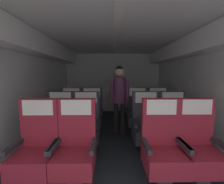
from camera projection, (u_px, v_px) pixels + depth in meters
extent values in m
cube|color=#23282D|center=(116.00, 143.00, 3.13)|extent=(3.78, 5.80, 0.02)
cube|color=silver|center=(26.00, 90.00, 2.98)|extent=(0.08, 5.40, 2.22)
cube|color=silver|center=(204.00, 90.00, 3.02)|extent=(0.08, 5.40, 2.22)
cube|color=silver|center=(116.00, 33.00, 2.87)|extent=(3.66, 5.40, 0.06)
cube|color=silver|center=(113.00, 83.00, 5.70)|extent=(3.66, 0.06, 2.22)
cube|color=white|center=(35.00, 44.00, 2.88)|extent=(0.38, 5.19, 0.36)
cube|color=white|center=(195.00, 45.00, 2.92)|extent=(0.38, 5.19, 0.36)
cube|color=white|center=(116.00, 35.00, 2.88)|extent=(0.12, 4.86, 0.02)
cylinder|color=white|center=(221.00, 91.00, 2.48)|extent=(0.01, 0.26, 0.26)
cylinder|color=white|center=(188.00, 86.00, 3.55)|extent=(0.01, 0.26, 0.26)
cylinder|color=white|center=(170.00, 83.00, 4.63)|extent=(0.01, 0.26, 0.26)
cube|color=#38383D|center=(36.00, 179.00, 1.88)|extent=(0.18, 0.18, 0.23)
cube|color=maroon|center=(35.00, 161.00, 1.85)|extent=(0.49, 0.49, 0.23)
cube|color=maroon|center=(40.00, 122.00, 2.00)|extent=(0.49, 0.09, 0.64)
cube|color=#28282D|center=(53.00, 146.00, 1.83)|extent=(0.05, 0.41, 0.06)
cube|color=#28282D|center=(14.00, 146.00, 1.82)|extent=(0.05, 0.41, 0.06)
cube|color=silver|center=(38.00, 108.00, 1.92)|extent=(0.39, 0.01, 0.20)
cube|color=#38383D|center=(75.00, 178.00, 1.89)|extent=(0.18, 0.18, 0.23)
cube|color=maroon|center=(75.00, 161.00, 1.86)|extent=(0.49, 0.49, 0.23)
cube|color=maroon|center=(77.00, 122.00, 2.01)|extent=(0.49, 0.09, 0.64)
cube|color=#28282D|center=(93.00, 145.00, 1.84)|extent=(0.05, 0.41, 0.06)
cube|color=#28282D|center=(55.00, 145.00, 1.84)|extent=(0.05, 0.41, 0.06)
cube|color=silver|center=(76.00, 108.00, 1.94)|extent=(0.39, 0.01, 0.20)
cube|color=#38383D|center=(200.00, 176.00, 1.92)|extent=(0.18, 0.18, 0.23)
cube|color=maroon|center=(201.00, 160.00, 1.89)|extent=(0.49, 0.49, 0.23)
cube|color=maroon|center=(194.00, 121.00, 2.04)|extent=(0.49, 0.09, 0.64)
cube|color=#28282D|center=(221.00, 144.00, 1.87)|extent=(0.05, 0.41, 0.06)
cube|color=#28282D|center=(183.00, 144.00, 1.86)|extent=(0.05, 0.41, 0.06)
cube|color=silver|center=(197.00, 107.00, 1.96)|extent=(0.39, 0.01, 0.20)
cube|color=#38383D|center=(163.00, 177.00, 1.91)|extent=(0.18, 0.18, 0.23)
cube|color=maroon|center=(164.00, 160.00, 1.88)|extent=(0.49, 0.49, 0.23)
cube|color=maroon|center=(160.00, 122.00, 2.03)|extent=(0.49, 0.09, 0.64)
cube|color=#28282D|center=(183.00, 144.00, 1.86)|extent=(0.05, 0.41, 0.06)
cube|color=#28282D|center=(146.00, 145.00, 1.85)|extent=(0.05, 0.41, 0.06)
cube|color=silver|center=(162.00, 107.00, 1.95)|extent=(0.39, 0.01, 0.20)
cube|color=#38383D|center=(59.00, 146.00, 2.72)|extent=(0.18, 0.18, 0.23)
cube|color=#33333D|center=(59.00, 134.00, 2.69)|extent=(0.49, 0.49, 0.23)
cube|color=#33333D|center=(62.00, 108.00, 2.84)|extent=(0.49, 0.09, 0.64)
cube|color=#28282D|center=(72.00, 123.00, 2.67)|extent=(0.05, 0.41, 0.06)
cube|color=#28282D|center=(45.00, 123.00, 2.66)|extent=(0.05, 0.41, 0.06)
cube|color=silver|center=(60.00, 98.00, 2.77)|extent=(0.39, 0.01, 0.20)
cube|color=#38383D|center=(86.00, 146.00, 2.71)|extent=(0.18, 0.18, 0.23)
cube|color=#33333D|center=(85.00, 134.00, 2.69)|extent=(0.49, 0.49, 0.23)
cube|color=#33333D|center=(87.00, 108.00, 2.83)|extent=(0.49, 0.09, 0.64)
cube|color=#28282D|center=(98.00, 123.00, 2.67)|extent=(0.05, 0.41, 0.06)
cube|color=#28282D|center=(72.00, 123.00, 2.66)|extent=(0.05, 0.41, 0.06)
cube|color=silver|center=(86.00, 98.00, 2.76)|extent=(0.39, 0.01, 0.20)
cube|color=#38383D|center=(174.00, 146.00, 2.73)|extent=(0.18, 0.18, 0.23)
cube|color=#33333D|center=(174.00, 134.00, 2.70)|extent=(0.49, 0.49, 0.23)
cube|color=#33333D|center=(171.00, 108.00, 2.85)|extent=(0.49, 0.09, 0.64)
cube|color=#28282D|center=(188.00, 123.00, 2.68)|extent=(0.05, 0.41, 0.06)
cube|color=#28282D|center=(162.00, 123.00, 2.67)|extent=(0.05, 0.41, 0.06)
cube|color=silver|center=(173.00, 98.00, 2.78)|extent=(0.39, 0.01, 0.20)
cube|color=#38383D|center=(147.00, 146.00, 2.73)|extent=(0.18, 0.18, 0.23)
cube|color=#33333D|center=(147.00, 134.00, 2.71)|extent=(0.49, 0.49, 0.23)
cube|color=#33333D|center=(145.00, 108.00, 2.85)|extent=(0.49, 0.09, 0.64)
cube|color=#28282D|center=(160.00, 123.00, 2.68)|extent=(0.05, 0.41, 0.06)
cube|color=#28282D|center=(134.00, 123.00, 2.68)|extent=(0.05, 0.41, 0.06)
cube|color=silver|center=(146.00, 97.00, 2.78)|extent=(0.39, 0.01, 0.20)
cube|color=#38383D|center=(71.00, 130.00, 3.54)|extent=(0.18, 0.18, 0.23)
cube|color=#33333D|center=(70.00, 120.00, 3.51)|extent=(0.49, 0.49, 0.23)
cube|color=#33333D|center=(72.00, 101.00, 3.66)|extent=(0.49, 0.09, 0.64)
cube|color=#28282D|center=(80.00, 112.00, 3.49)|extent=(0.05, 0.41, 0.06)
cube|color=#28282D|center=(60.00, 112.00, 3.48)|extent=(0.05, 0.41, 0.06)
cube|color=silver|center=(71.00, 92.00, 3.59)|extent=(0.39, 0.01, 0.20)
cube|color=#38383D|center=(92.00, 129.00, 3.57)|extent=(0.18, 0.18, 0.23)
cube|color=#33333D|center=(91.00, 120.00, 3.54)|extent=(0.49, 0.49, 0.23)
cube|color=#33333D|center=(92.00, 100.00, 3.69)|extent=(0.49, 0.09, 0.64)
cube|color=#28282D|center=(101.00, 111.00, 3.52)|extent=(0.05, 0.41, 0.06)
cube|color=#28282D|center=(81.00, 111.00, 3.51)|extent=(0.05, 0.41, 0.06)
cube|color=silver|center=(92.00, 92.00, 3.62)|extent=(0.39, 0.01, 0.20)
cube|color=#38383D|center=(159.00, 129.00, 3.57)|extent=(0.18, 0.18, 0.23)
cube|color=#33333D|center=(159.00, 120.00, 3.55)|extent=(0.49, 0.49, 0.23)
cube|color=#33333D|center=(157.00, 100.00, 3.69)|extent=(0.49, 0.09, 0.64)
cube|color=#28282D|center=(169.00, 111.00, 3.53)|extent=(0.05, 0.41, 0.06)
cube|color=#28282D|center=(149.00, 111.00, 3.52)|extent=(0.05, 0.41, 0.06)
cube|color=silver|center=(158.00, 92.00, 3.62)|extent=(0.39, 0.01, 0.20)
cube|color=#38383D|center=(138.00, 129.00, 3.58)|extent=(0.18, 0.18, 0.23)
cube|color=#33333D|center=(138.00, 120.00, 3.55)|extent=(0.49, 0.49, 0.23)
cube|color=#33333D|center=(137.00, 100.00, 3.70)|extent=(0.49, 0.09, 0.64)
cube|color=#28282D|center=(148.00, 111.00, 3.53)|extent=(0.05, 0.41, 0.06)
cube|color=#28282D|center=(128.00, 111.00, 3.52)|extent=(0.05, 0.41, 0.06)
cube|color=silver|center=(137.00, 92.00, 3.62)|extent=(0.39, 0.01, 0.20)
cylinder|color=black|center=(116.00, 118.00, 3.54)|extent=(0.11, 0.11, 0.77)
cylinder|color=black|center=(123.00, 118.00, 3.55)|extent=(0.11, 0.11, 0.77)
cylinder|color=#5B2D4C|center=(120.00, 90.00, 3.46)|extent=(0.28, 0.28, 0.60)
cylinder|color=#5B2D4C|center=(112.00, 91.00, 3.47)|extent=(0.07, 0.07, 0.51)
cylinder|color=#5B2D4C|center=(127.00, 91.00, 3.47)|extent=(0.07, 0.07, 0.51)
sphere|color=tan|center=(120.00, 72.00, 3.42)|extent=(0.22, 0.22, 0.22)
sphere|color=black|center=(120.00, 70.00, 3.41)|extent=(0.18, 0.18, 0.18)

